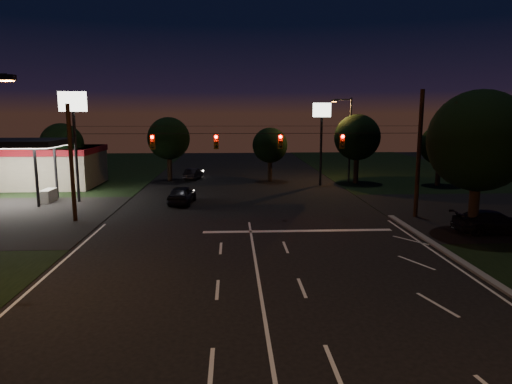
{
  "coord_description": "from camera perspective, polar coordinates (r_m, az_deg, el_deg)",
  "views": [
    {
      "loc": [
        -1.14,
        -16.35,
        7.34
      ],
      "look_at": [
        0.2,
        8.81,
        3.0
      ],
      "focal_mm": 32.0,
      "sensor_mm": 36.0,
      "label": 1
    }
  ],
  "objects": [
    {
      "name": "tree_far_d",
      "position": [
        49.34,
        12.52,
        6.62
      ],
      "size": [
        4.8,
        4.8,
        7.3
      ],
      "color": "black",
      "rests_on": "ground"
    },
    {
      "name": "pole_sign_right",
      "position": [
        47.26,
        8.2,
        8.34
      ],
      "size": [
        1.8,
        0.3,
        8.4
      ],
      "color": "black",
      "rests_on": "ground"
    },
    {
      "name": "utility_pole_left",
      "position": [
        33.98,
        -21.64,
        -3.4
      ],
      "size": [
        0.28,
        0.28,
        8.0
      ],
      "primitive_type": "cylinder",
      "color": "black",
      "rests_on": "ground"
    },
    {
      "name": "signal_span",
      "position": [
        31.39,
        -0.96,
        6.42
      ],
      "size": [
        24.0,
        0.4,
        1.56
      ],
      "color": "black",
      "rests_on": "ground"
    },
    {
      "name": "tree_far_c",
      "position": [
        49.75,
        1.77,
        5.81
      ],
      "size": [
        3.8,
        3.8,
        5.86
      ],
      "color": "black",
      "rests_on": "ground"
    },
    {
      "name": "tree_far_a",
      "position": [
        49.52,
        -23.03,
        5.43
      ],
      "size": [
        4.2,
        4.2,
        6.42
      ],
      "color": "black",
      "rests_on": "ground"
    },
    {
      "name": "utility_pole_right",
      "position": [
        34.78,
        19.26,
        -2.97
      ],
      "size": [
        0.3,
        0.3,
        9.0
      ],
      "primitive_type": "cylinder",
      "color": "black",
      "rests_on": "ground"
    },
    {
      "name": "tree_far_e",
      "position": [
        50.25,
        21.97,
        5.39
      ],
      "size": [
        4.0,
        4.0,
        6.18
      ],
      "color": "black",
      "rests_on": "ground"
    },
    {
      "name": "car_oncoming_b",
      "position": [
        52.18,
        -7.85,
        2.28
      ],
      "size": [
        2.03,
        3.92,
        1.23
      ],
      "primitive_type": "imported",
      "rotation": [
        0.0,
        0.0,
        2.94
      ],
      "color": "black",
      "rests_on": "ground"
    },
    {
      "name": "tree_far_b",
      "position": [
        51.01,
        -10.82,
        6.54
      ],
      "size": [
        4.6,
        4.6,
        6.98
      ],
      "color": "black",
      "rests_on": "ground"
    },
    {
      "name": "pole_sign_left_near",
      "position": [
        40.45,
        -21.84,
        8.57
      ],
      "size": [
        2.2,
        0.3,
        9.1
      ],
      "color": "black",
      "rests_on": "ground"
    },
    {
      "name": "gas_station",
      "position": [
        51.36,
        -26.87,
        3.18
      ],
      "size": [
        14.2,
        16.1,
        5.25
      ],
      "color": "gray",
      "rests_on": "ground"
    },
    {
      "name": "tree_right_near",
      "position": [
        30.35,
        26.0,
        5.65
      ],
      "size": [
        6.0,
        6.0,
        8.76
      ],
      "color": "black",
      "rests_on": "ground"
    },
    {
      "name": "street_light_right_far",
      "position": [
        49.95,
        11.4,
        7.18
      ],
      "size": [
        2.2,
        0.35,
        9.0
      ],
      "color": "black",
      "rests_on": "ground"
    },
    {
      "name": "car_cross",
      "position": [
        31.86,
        27.53,
        -3.36
      ],
      "size": [
        4.95,
        2.07,
        1.43
      ],
      "primitive_type": "imported",
      "rotation": [
        0.0,
        0.0,
        1.56
      ],
      "color": "black",
      "rests_on": "ground"
    },
    {
      "name": "car_oncoming_a",
      "position": [
        38.04,
        -9.25,
        -0.32
      ],
      "size": [
        2.23,
        4.6,
        1.51
      ],
      "primitive_type": "imported",
      "rotation": [
        0.0,
        0.0,
        3.04
      ],
      "color": "black",
      "rests_on": "ground"
    },
    {
      "name": "stop_bar",
      "position": [
        29.1,
        5.26,
        -4.87
      ],
      "size": [
        12.0,
        0.5,
        0.01
      ],
      "primitive_type": "cube",
      "color": "silver",
      "rests_on": "ground"
    },
    {
      "name": "ground",
      "position": [
        17.96,
        0.89,
        -14.35
      ],
      "size": [
        140.0,
        140.0,
        0.0
      ],
      "primitive_type": "plane",
      "color": "black",
      "rests_on": "ground"
    }
  ]
}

